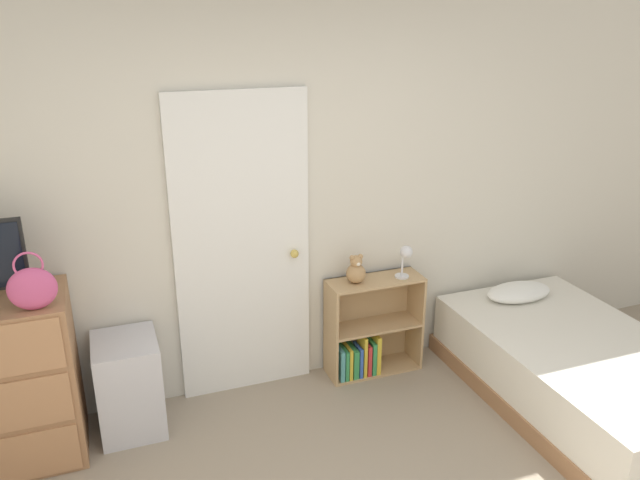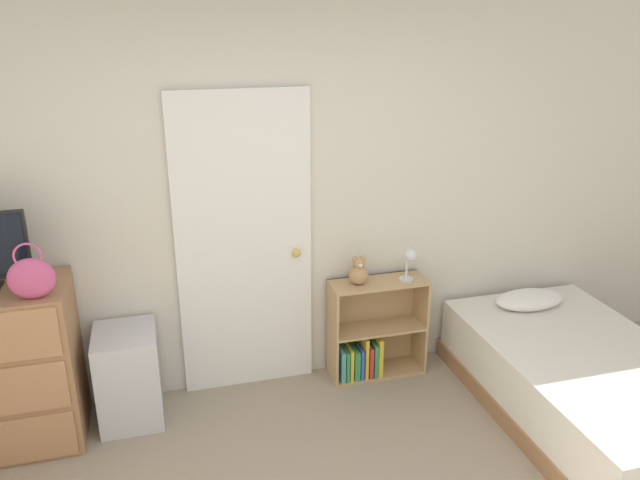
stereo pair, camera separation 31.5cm
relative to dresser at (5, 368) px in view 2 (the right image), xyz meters
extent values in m
cube|color=beige|center=(1.66, 0.32, 0.78)|extent=(10.00, 0.06, 2.55)
cube|color=white|center=(1.46, 0.26, 0.51)|extent=(0.88, 0.04, 2.02)
sphere|color=gold|center=(1.80, 0.22, 0.45)|extent=(0.06, 0.06, 0.06)
cube|color=#996B47|center=(0.00, 0.00, 0.00)|extent=(0.81, 0.52, 1.00)
cube|color=#AB774F|center=(0.00, -0.26, -0.33)|extent=(0.74, 0.01, 0.29)
ellipsoid|color=#C64C7F|center=(0.26, -0.18, 0.61)|extent=(0.24, 0.10, 0.23)
torus|color=#C64C7F|center=(0.26, -0.18, 0.75)|extent=(0.15, 0.01, 0.15)
cube|color=silver|center=(0.67, 0.05, -0.19)|extent=(0.38, 0.43, 0.61)
cube|color=tan|center=(2.03, 0.14, -0.14)|extent=(0.02, 0.25, 0.71)
cube|color=tan|center=(2.69, 0.14, -0.14)|extent=(0.02, 0.25, 0.71)
cube|color=tan|center=(2.36, 0.14, -0.49)|extent=(0.64, 0.25, 0.02)
cube|color=tan|center=(2.36, 0.14, -0.14)|extent=(0.64, 0.25, 0.02)
cube|color=tan|center=(2.36, 0.14, 0.21)|extent=(0.64, 0.25, 0.02)
cube|color=tan|center=(2.36, 0.26, -0.14)|extent=(0.67, 0.01, 0.71)
cube|color=teal|center=(2.08, 0.10, -0.36)|extent=(0.03, 0.15, 0.23)
cube|color=#338C4C|center=(2.11, 0.13, -0.37)|extent=(0.02, 0.21, 0.23)
cube|color=gold|center=(2.14, 0.12, -0.36)|extent=(0.02, 0.20, 0.23)
cube|color=#338C4C|center=(2.18, 0.12, -0.37)|extent=(0.04, 0.19, 0.22)
cube|color=#3359B2|center=(2.22, 0.10, -0.37)|extent=(0.02, 0.14, 0.22)
cube|color=gold|center=(2.25, 0.09, -0.33)|extent=(0.02, 0.14, 0.31)
cube|color=red|center=(2.28, 0.11, -0.36)|extent=(0.03, 0.17, 0.23)
cube|color=#338C4C|center=(2.32, 0.11, -0.36)|extent=(0.03, 0.17, 0.25)
cube|color=gold|center=(2.35, 0.12, -0.34)|extent=(0.03, 0.20, 0.29)
sphere|color=tan|center=(2.21, 0.14, 0.28)|extent=(0.13, 0.13, 0.13)
sphere|color=tan|center=(2.21, 0.14, 0.37)|extent=(0.08, 0.08, 0.08)
sphere|color=silver|center=(2.21, 0.10, 0.36)|extent=(0.03, 0.03, 0.03)
sphere|color=tan|center=(2.18, 0.14, 0.40)|extent=(0.03, 0.03, 0.03)
sphere|color=tan|center=(2.24, 0.14, 0.40)|extent=(0.03, 0.03, 0.03)
cylinder|color=silver|center=(2.55, 0.11, 0.22)|extent=(0.10, 0.10, 0.01)
cylinder|color=silver|center=(2.55, 0.11, 0.30)|extent=(0.01, 0.01, 0.15)
sphere|color=silver|center=(2.56, 0.10, 0.40)|extent=(0.09, 0.09, 0.09)
cube|color=#996B47|center=(3.46, -0.70, -0.44)|extent=(1.14, 1.92, 0.12)
cube|color=silver|center=(3.46, -0.70, -0.21)|extent=(1.10, 1.87, 0.33)
ellipsoid|color=white|center=(3.46, 0.00, 0.00)|extent=(0.51, 0.28, 0.12)
camera|label=1|loc=(0.64, -3.41, 1.96)|focal=35.00mm
camera|label=2|loc=(0.94, -3.51, 1.96)|focal=35.00mm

